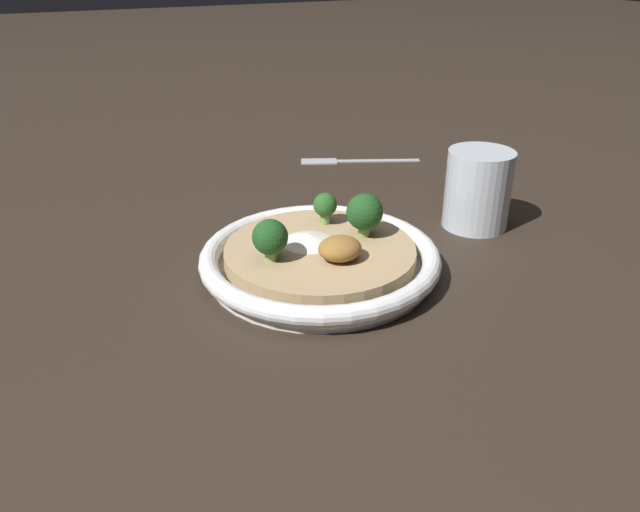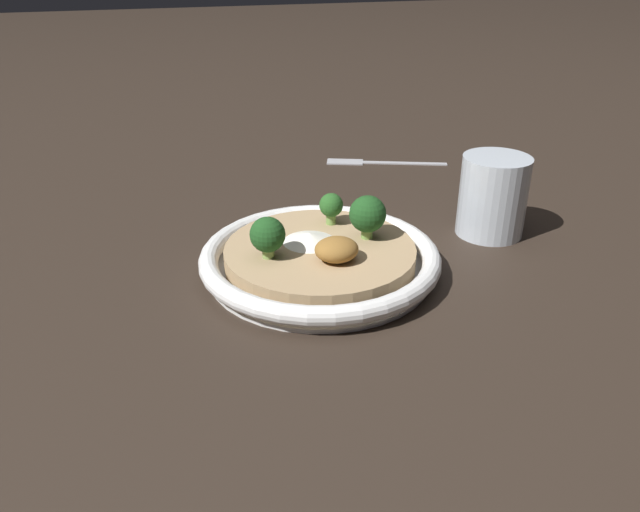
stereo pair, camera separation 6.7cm
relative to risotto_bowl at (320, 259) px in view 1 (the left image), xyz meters
The scene contains 9 objects.
ground_plane 0.02m from the risotto_bowl, ahead, with size 6.00×6.00×0.00m, color #2D231C.
risotto_bowl is the anchor object (origin of this frame).
cheese_sprinkle 0.03m from the risotto_bowl, 114.89° to the left, with size 0.06×0.06×0.01m.
crispy_onion_garnish 0.04m from the risotto_bowl, 78.82° to the right, with size 0.05×0.04×0.02m.
broccoli_back 0.07m from the risotto_bowl, 60.73° to the left, with size 0.03×0.03×0.04m.
broccoli_back_right 0.07m from the risotto_bowl, ahead, with size 0.04×0.04×0.05m.
broccoli_left 0.07m from the risotto_bowl, behind, with size 0.04×0.04×0.04m.
drinking_glass 0.23m from the risotto_bowl, ahead, with size 0.08×0.08×0.10m.
fork_utensil 0.38m from the risotto_bowl, 59.50° to the left, with size 0.19×0.09×0.00m.
Camera 1 is at (-0.24, -0.54, 0.32)m, focal length 35.00 mm.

